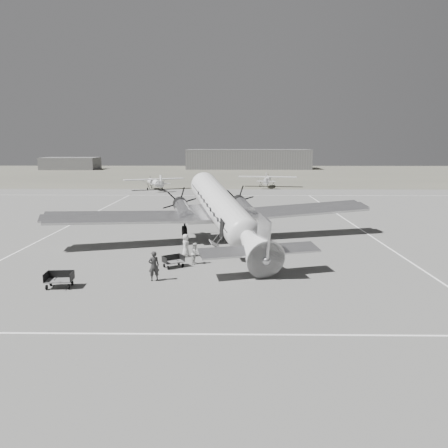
{
  "coord_description": "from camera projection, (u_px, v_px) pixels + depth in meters",
  "views": [
    {
      "loc": [
        -1.08,
        -32.37,
        8.43
      ],
      "look_at": [
        -1.58,
        1.54,
        2.2
      ],
      "focal_mm": 35.0,
      "sensor_mm": 36.0,
      "label": 1
    }
  ],
  "objects": [
    {
      "name": "taxi_line_near",
      "position": [
        254.0,
        335.0,
        19.57
      ],
      "size": [
        60.0,
        0.15,
        0.01
      ],
      "primitive_type": "cube",
      "color": "white",
      "rests_on": "ground"
    },
    {
      "name": "baggage_cart_far",
      "position": [
        59.0,
        280.0,
        25.93
      ],
      "size": [
        1.76,
        1.31,
        0.94
      ],
      "primitive_type": null,
      "rotation": [
        0.0,
        0.0,
        0.08
      ],
      "color": "#5D5D5D",
      "rests_on": "ground"
    },
    {
      "name": "ground_crew",
      "position": [
        154.0,
        266.0,
        27.17
      ],
      "size": [
        0.81,
        0.67,
        1.9
      ],
      "primitive_type": "imported",
      "rotation": [
        0.0,
        0.0,
        3.51
      ],
      "color": "#2D2D2D",
      "rests_on": "ground"
    },
    {
      "name": "taxi_line_right",
      "position": [
        402.0,
        256.0,
        33.17
      ],
      "size": [
        0.15,
        80.0,
        0.01
      ],
      "primitive_type": "cube",
      "color": "white",
      "rests_on": "ground"
    },
    {
      "name": "taxi_line_left",
      "position": [
        61.0,
        230.0,
        43.43
      ],
      "size": [
        0.15,
        60.0,
        0.01
      ],
      "primitive_type": "cube",
      "color": "white",
      "rests_on": "ground"
    },
    {
      "name": "light_plane_left",
      "position": [
        155.0,
        184.0,
        81.11
      ],
      "size": [
        14.12,
        13.02,
        2.36
      ],
      "primitive_type": null,
      "rotation": [
        0.0,
        0.0,
        0.41
      ],
      "color": "silver",
      "rests_on": "ground"
    },
    {
      "name": "ramp_agent",
      "position": [
        195.0,
        253.0,
        31.02
      ],
      "size": [
        0.77,
        0.88,
        1.54
      ],
      "primitive_type": "imported",
      "rotation": [
        0.0,
        0.0,
        1.28
      ],
      "color": "silver",
      "rests_on": "ground"
    },
    {
      "name": "hangar_main",
      "position": [
        248.0,
        159.0,
        150.69
      ],
      "size": [
        42.0,
        14.0,
        6.6
      ],
      "color": "slate",
      "rests_on": "ground"
    },
    {
      "name": "baggage_cart_near",
      "position": [
        173.0,
        261.0,
        30.22
      ],
      "size": [
        1.79,
        1.67,
        0.83
      ],
      "primitive_type": null,
      "rotation": [
        0.0,
        0.0,
        0.58
      ],
      "color": "#5D5D5D",
      "rests_on": "ground"
    },
    {
      "name": "passenger",
      "position": [
        186.0,
        245.0,
        33.01
      ],
      "size": [
        0.6,
        0.88,
        1.75
      ],
      "primitive_type": "imported",
      "rotation": [
        0.0,
        0.0,
        1.52
      ],
      "color": "silver",
      "rests_on": "ground"
    },
    {
      "name": "taxi_line_horizon",
      "position": [
        237.0,
        195.0,
        72.68
      ],
      "size": [
        90.0,
        0.15,
        0.01
      ],
      "primitive_type": "cube",
      "color": "white",
      "rests_on": "ground"
    },
    {
      "name": "shed_secondary",
      "position": [
        71.0,
        163.0,
        146.87
      ],
      "size": [
        18.0,
        10.0,
        4.0
      ],
      "primitive_type": "cube",
      "color": "#5D5D5D",
      "rests_on": "ground"
    },
    {
      "name": "dc3_airliner",
      "position": [
        224.0,
        213.0,
        36.34
      ],
      "size": [
        33.9,
        27.77,
        5.6
      ],
      "primitive_type": null,
      "rotation": [
        0.0,
        0.0,
        0.28
      ],
      "color": "silver",
      "rests_on": "ground"
    },
    {
      "name": "light_plane_right",
      "position": [
        267.0,
        181.0,
        86.56
      ],
      "size": [
        12.75,
        10.86,
        2.41
      ],
      "primitive_type": null,
      "rotation": [
        0.0,
        0.0,
        -0.13
      ],
      "color": "silver",
      "rests_on": "ground"
    },
    {
      "name": "ground",
      "position": [
        244.0,
        256.0,
        33.34
      ],
      "size": [
        260.0,
        260.0,
        0.0
      ],
      "primitive_type": "plane",
      "color": "slate",
      "rests_on": "ground"
    },
    {
      "name": "grass_infield",
      "position": [
        234.0,
        173.0,
        126.77
      ],
      "size": [
        260.0,
        90.0,
        0.01
      ],
      "primitive_type": "cube",
      "color": "#615E51",
      "rests_on": "ground"
    }
  ]
}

